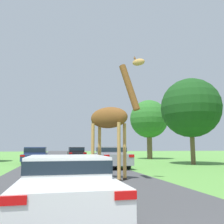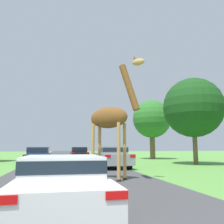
# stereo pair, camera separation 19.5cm
# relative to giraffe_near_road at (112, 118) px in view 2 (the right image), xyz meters

# --- Properties ---
(road) EXTENTS (7.00, 120.00, 0.00)m
(road) POSITION_rel_giraffe_near_road_xyz_m (-1.43, 21.47, -2.68)
(road) COLOR #424244
(road) RESTS_ON ground
(giraffe_near_road) EXTENTS (2.32, 2.05, 5.34)m
(giraffe_near_road) POSITION_rel_giraffe_near_road_xyz_m (0.00, 0.00, 0.00)
(giraffe_near_road) COLOR tan
(giraffe_near_road) RESTS_ON ground
(car_lead_maroon) EXTENTS (1.88, 4.35, 1.19)m
(car_lead_maroon) POSITION_rel_giraffe_near_road_xyz_m (-2.10, -4.51, -2.03)
(car_lead_maroon) COLOR silver
(car_lead_maroon) RESTS_ON ground
(car_queue_right) EXTENTS (1.90, 4.79, 1.39)m
(car_queue_right) POSITION_rel_giraffe_near_road_xyz_m (-4.11, 11.82, -1.93)
(car_queue_right) COLOR navy
(car_queue_right) RESTS_ON ground
(car_queue_left) EXTENTS (1.88, 4.62, 1.43)m
(car_queue_left) POSITION_rel_giraffe_near_road_xyz_m (1.34, 6.07, -1.92)
(car_queue_left) COLOR gray
(car_queue_left) RESTS_ON ground
(car_far_ahead) EXTENTS (1.89, 4.58, 1.38)m
(car_far_ahead) POSITION_rel_giraffe_near_road_xyz_m (-0.11, 17.95, -1.95)
(car_far_ahead) COLOR black
(car_far_ahead) RESTS_ON ground
(tree_left_edge) EXTENTS (4.54, 4.54, 7.02)m
(tree_left_edge) POSITION_rel_giraffe_near_road_xyz_m (8.38, 16.40, 2.02)
(tree_left_edge) COLOR brown
(tree_left_edge) RESTS_ON ground
(tree_right_cluster) EXTENTS (4.93, 4.93, 7.10)m
(tree_right_cluster) POSITION_rel_giraffe_near_road_xyz_m (8.47, 7.37, 1.95)
(tree_right_cluster) COLOR brown
(tree_right_cluster) RESTS_ON ground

